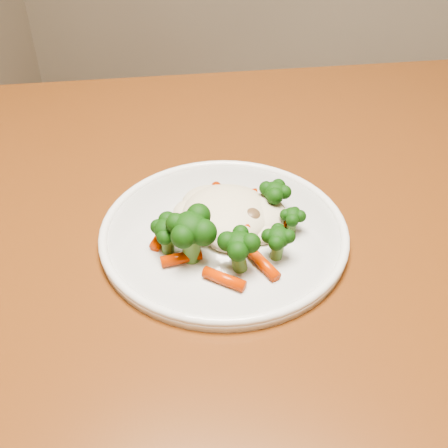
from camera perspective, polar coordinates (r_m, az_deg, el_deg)
name	(u,v)px	position (r m, az deg, el deg)	size (l,w,h in m)	color
dining_table	(165,287)	(0.71, -6.02, -6.41)	(1.45, 1.22, 0.75)	brown
plate	(224,234)	(0.63, 0.00, -1.01)	(0.27, 0.27, 0.01)	white
meal	(226,219)	(0.60, 0.22, 0.46)	(0.16, 0.17, 0.05)	beige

